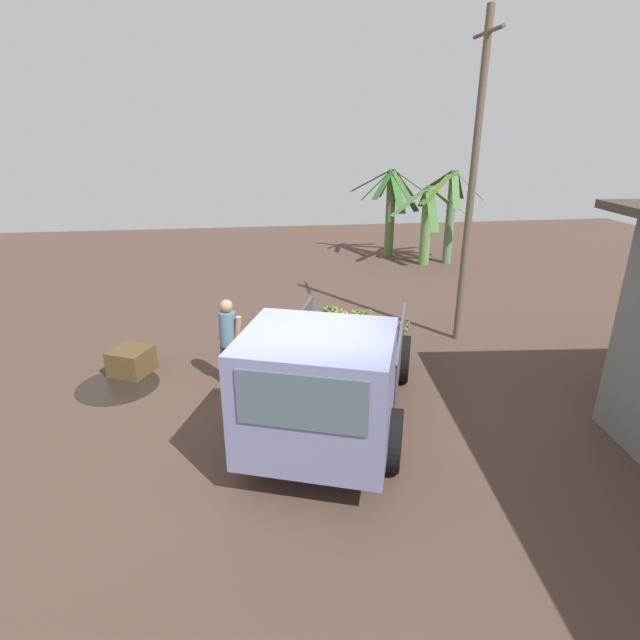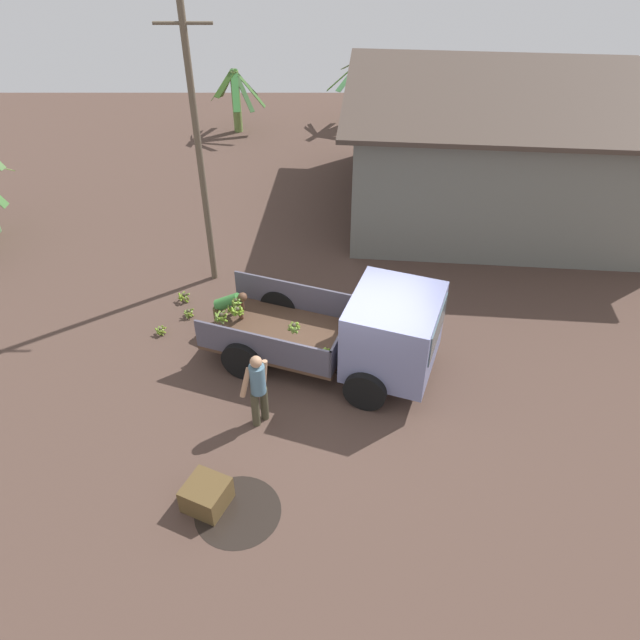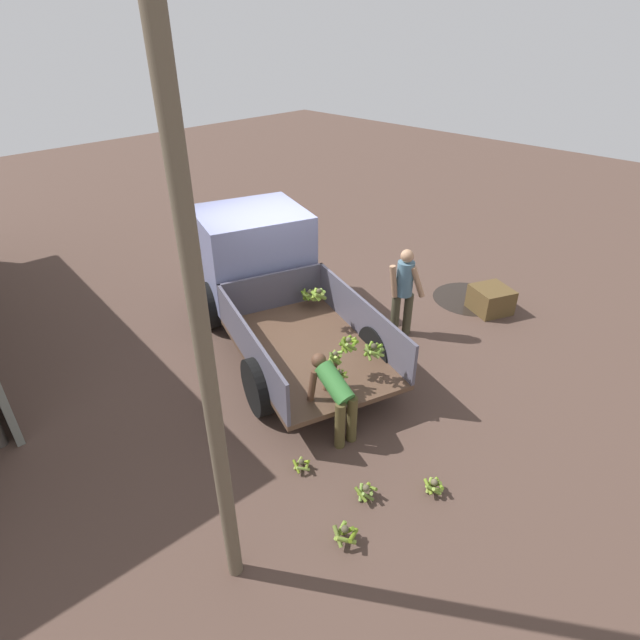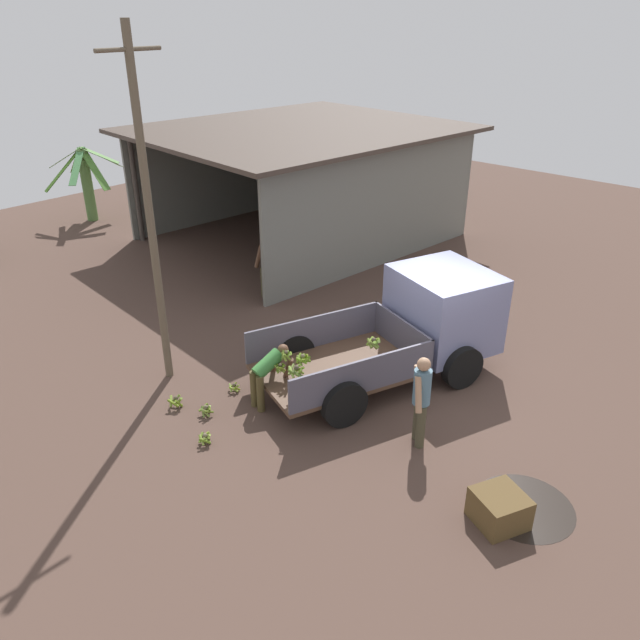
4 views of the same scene
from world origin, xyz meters
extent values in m
plane|color=#4E3930|center=(0.00, 0.00, 0.00)|extent=(36.00, 36.00, 0.00)
cylinder|color=black|center=(-0.11, 0.62, 0.00)|extent=(1.15, 1.15, 0.01)
cylinder|color=black|center=(-2.27, -3.11, 0.00)|extent=(1.46, 1.46, 0.01)
cube|color=brown|center=(-1.74, 0.99, 0.47)|extent=(3.43, 2.81, 0.08)
cube|color=#504D5D|center=(-1.43, 1.88, 0.84)|extent=(2.80, 1.03, 0.67)
cube|color=#504D5D|center=(-2.06, 0.10, 0.84)|extent=(2.80, 1.03, 0.67)
cube|color=#504D5D|center=(-0.38, 0.50, 0.84)|extent=(0.70, 1.84, 0.67)
cube|color=#7479A3|center=(0.55, 0.17, 1.21)|extent=(2.22, 2.35, 1.56)
cube|color=#4C606B|center=(1.35, -0.11, 1.52)|extent=(0.54, 1.44, 0.68)
cylinder|color=black|center=(0.65, 1.20, 0.43)|extent=(0.88, 0.49, 0.86)
cylinder|color=black|center=(-0.02, -0.68, 0.43)|extent=(0.88, 0.49, 0.86)
cylinder|color=black|center=(-1.83, 2.08, 0.43)|extent=(0.88, 0.49, 0.86)
cylinder|color=black|center=(-2.50, 0.19, 0.43)|extent=(0.88, 0.49, 0.86)
sphere|color=brown|center=(-2.81, 1.43, 0.86)|extent=(0.07, 0.07, 0.07)
cylinder|color=olive|center=(-2.76, 1.44, 0.80)|extent=(0.04, 0.15, 0.15)
cylinder|color=olive|center=(-2.78, 1.47, 0.80)|extent=(0.13, 0.12, 0.14)
cylinder|color=olive|center=(-2.81, 1.48, 0.79)|extent=(0.14, 0.04, 0.15)
cylinder|color=#618C1C|center=(-2.85, 1.46, 0.79)|extent=(0.11, 0.13, 0.15)
cylinder|color=olive|center=(-2.88, 1.43, 0.82)|extent=(0.03, 0.17, 0.11)
cylinder|color=olive|center=(-2.84, 1.39, 0.79)|extent=(0.14, 0.11, 0.15)
cylinder|color=olive|center=(-2.81, 1.37, 0.80)|extent=(0.15, 0.04, 0.14)
cylinder|color=olive|center=(-2.78, 1.40, 0.79)|extent=(0.10, 0.13, 0.16)
sphere|color=brown|center=(-2.62, 1.05, 1.11)|extent=(0.08, 0.08, 0.08)
cylinder|color=olive|center=(-2.64, 0.97, 1.06)|extent=(0.21, 0.09, 0.13)
cylinder|color=olive|center=(-2.58, 0.98, 1.05)|extent=(0.20, 0.14, 0.15)
cylinder|color=#547518|center=(-2.54, 1.03, 1.05)|extent=(0.11, 0.21, 0.14)
cylinder|color=olive|center=(-2.57, 1.09, 1.03)|extent=(0.14, 0.18, 0.18)
cylinder|color=olive|center=(-2.60, 1.11, 1.03)|extent=(0.18, 0.10, 0.19)
cylinder|color=olive|center=(-2.65, 1.13, 1.05)|extent=(0.20, 0.11, 0.15)
cylinder|color=olive|center=(-2.69, 1.07, 1.04)|extent=(0.10, 0.19, 0.17)
cylinder|color=#699A20|center=(-2.70, 1.01, 1.07)|extent=(0.14, 0.21, 0.12)
sphere|color=#463F2D|center=(-1.42, 0.41, 1.19)|extent=(0.09, 0.09, 0.09)
cylinder|color=olive|center=(-1.49, 0.45, 1.13)|extent=(0.14, 0.20, 0.15)
cylinder|color=olive|center=(-1.47, 0.37, 1.11)|extent=(0.15, 0.18, 0.18)
cylinder|color=#7DA83B|center=(-1.41, 0.36, 1.11)|extent=(0.17, 0.07, 0.19)
cylinder|color=#85A748|center=(-1.36, 0.38, 1.12)|extent=(0.14, 0.19, 0.16)
cylinder|color=olive|center=(-1.35, 0.45, 1.13)|extent=(0.14, 0.20, 0.14)
cylinder|color=#7EA932|center=(-1.42, 0.49, 1.13)|extent=(0.20, 0.06, 0.14)
sphere|color=brown|center=(-0.81, 0.04, 0.81)|extent=(0.08, 0.08, 0.08)
cylinder|color=#59821C|center=(-0.80, 0.13, 0.76)|extent=(0.23, 0.08, 0.12)
cylinder|color=#84A93A|center=(-0.86, 0.11, 0.75)|extent=(0.22, 0.16, 0.14)
cylinder|color=olive|center=(-0.89, 0.05, 0.72)|extent=(0.08, 0.20, 0.19)
cylinder|color=#7BA03F|center=(-0.89, -0.02, 0.76)|extent=(0.17, 0.22, 0.13)
cylinder|color=#7F9F3F|center=(-0.83, -0.03, 0.72)|extent=(0.20, 0.08, 0.20)
cylinder|color=#94AF39|center=(-0.75, -0.04, 0.76)|extent=(0.20, 0.18, 0.13)
cylinder|color=#58791E|center=(-0.75, 0.02, 0.72)|extent=(0.09, 0.18, 0.21)
cylinder|color=#58731B|center=(-0.74, 0.10, 0.76)|extent=(0.19, 0.20, 0.13)
sphere|color=#433C2B|center=(-2.95, 0.89, 1.08)|extent=(0.09, 0.09, 0.09)
cylinder|color=#5C801D|center=(-2.86, 0.90, 1.01)|extent=(0.07, 0.22, 0.17)
cylinder|color=olive|center=(-2.91, 0.96, 1.00)|extent=(0.20, 0.13, 0.19)
cylinder|color=olive|center=(-2.98, 0.98, 1.03)|extent=(0.23, 0.12, 0.13)
cylinder|color=#88AF42|center=(-3.03, 0.93, 1.02)|extent=(0.13, 0.22, 0.15)
cylinder|color=#577726|center=(-3.04, 0.86, 1.03)|extent=(0.12, 0.24, 0.12)
cylinder|color=#5A7331|center=(-2.98, 0.82, 1.00)|extent=(0.21, 0.12, 0.19)
cylinder|color=olive|center=(-2.91, 0.82, 1.01)|extent=(0.21, 0.13, 0.18)
cylinder|color=#597624|center=(-2.89, 0.85, 0.99)|extent=(0.14, 0.18, 0.21)
sphere|color=#4D4532|center=(-2.70, 1.40, 1.09)|extent=(0.07, 0.07, 0.07)
cylinder|color=#81AF3B|center=(-2.66, 1.33, 1.05)|extent=(0.17, 0.13, 0.11)
cylinder|color=olive|center=(-2.64, 1.40, 1.02)|extent=(0.05, 0.16, 0.15)
cylinder|color=olive|center=(-2.67, 1.44, 1.02)|extent=(0.15, 0.11, 0.16)
cylinder|color=#5D7726|center=(-2.73, 1.44, 1.02)|extent=(0.15, 0.12, 0.15)
cylinder|color=#89AB39|center=(-2.74, 1.40, 1.01)|extent=(0.05, 0.14, 0.17)
cylinder|color=olive|center=(-2.72, 1.35, 1.02)|extent=(0.15, 0.11, 0.16)
cube|color=slate|center=(4.58, 11.09, 1.65)|extent=(8.16, 0.84, 3.30)
cube|color=slate|center=(3.97, 4.42, 1.65)|extent=(8.16, 0.84, 3.30)
cube|color=#41352D|center=(4.28, 7.76, 3.36)|extent=(9.63, 8.38, 0.12)
cylinder|color=#3F3833|center=(0.68, 11.24, 1.65)|extent=(0.16, 0.16, 3.30)
cylinder|color=#3F3833|center=(0.12, 4.97, 1.65)|extent=(0.16, 0.16, 3.30)
cylinder|color=brown|center=(-3.58, 3.85, 3.23)|extent=(0.15, 0.15, 6.46)
cylinder|color=brown|center=(-3.58, 3.85, 6.01)|extent=(1.18, 0.07, 0.07)
cylinder|color=olive|center=(-3.97, 13.63, 1.11)|extent=(0.32, 0.32, 2.22)
cube|color=#375C28|center=(-3.44, 13.58, 1.61)|extent=(1.09, 0.34, 1.33)
cube|color=#38602B|center=(-3.62, 13.89, 1.73)|extent=(0.84, 0.70, 1.09)
cube|color=#264F26|center=(-4.00, 14.08, 1.75)|extent=(0.30, 0.93, 1.04)
cube|color=#536B34|center=(-4.29, 13.90, 1.68)|extent=(0.80, 0.72, 1.18)
cube|color=#607F44|center=(-4.43, 13.66, 1.71)|extent=(0.95, 0.28, 1.14)
cube|color=#375C20|center=(-4.27, 13.25, 1.89)|extent=(0.82, 0.93, 0.77)
cube|color=#326D30|center=(-3.88, 12.98, 1.73)|extent=(0.42, 1.34, 1.10)
cube|color=#32552B|center=(-3.63, 13.19, 1.65)|extent=(0.82, 1.00, 1.24)
cylinder|color=#53783E|center=(0.73, 14.35, 1.21)|extent=(0.36, 0.36, 2.43)
cube|color=olive|center=(1.38, 14.29, 2.07)|extent=(1.33, 0.42, 0.83)
cube|color=#2B6E23|center=(1.03, 14.76, 2.07)|extent=(0.81, 0.97, 0.83)
cube|color=#537B30|center=(0.72, 14.76, 2.01)|extent=(0.23, 0.83, 0.95)
cube|color=olive|center=(0.35, 14.78, 2.15)|extent=(0.92, 0.99, 0.68)
cube|color=#315517|center=(0.05, 14.48, 1.84)|extent=(1.41, 0.48, 1.29)
cube|color=#4A874C|center=(0.24, 13.88, 2.02)|extent=(1.16, 1.12, 0.94)
cube|color=#4F8535|center=(0.78, 13.80, 1.85)|extent=(0.36, 1.15, 1.26)
cube|color=#5D8A49|center=(1.17, 13.99, 2.20)|extent=(1.07, 0.96, 0.57)
cylinder|color=#44402D|center=(-2.11, -1.15, 0.40)|extent=(0.22, 0.22, 0.79)
cylinder|color=#44402D|center=(-1.96, -0.98, 0.40)|extent=(0.22, 0.22, 0.79)
cylinder|color=slate|center=(-2.04, -1.06, 1.10)|extent=(0.42, 0.42, 0.62)
sphere|color=tan|center=(-2.04, -1.06, 1.53)|extent=(0.22, 0.22, 0.22)
cylinder|color=tan|center=(-2.25, -1.13, 1.09)|extent=(0.28, 0.29, 0.59)
cylinder|color=tan|center=(-1.93, -0.89, 1.08)|extent=(0.20, 0.21, 0.60)
cylinder|color=#4D4223|center=(-3.15, 1.79, 0.36)|extent=(0.16, 0.16, 0.72)
cylinder|color=#4D4223|center=(-3.18, 1.58, 0.36)|extent=(0.16, 0.16, 0.72)
cylinder|color=#3B8139|center=(-2.92, 1.65, 0.85)|extent=(0.66, 0.36, 0.49)
sphere|color=brown|center=(-2.58, 1.59, 1.02)|extent=(0.20, 0.20, 0.20)
cylinder|color=brown|center=(-2.64, 1.79, 0.69)|extent=(0.12, 0.19, 0.54)
cylinder|color=brown|center=(-2.63, 1.42, 0.71)|extent=(0.14, 0.30, 0.53)
cylinder|color=#484426|center=(0.35, 5.26, 0.39)|extent=(0.20, 0.20, 0.77)
cylinder|color=#484426|center=(0.54, 5.16, 0.39)|extent=(0.20, 0.20, 0.77)
cylinder|color=#CBAF9B|center=(0.44, 5.21, 1.08)|extent=(0.39, 0.39, 0.61)
sphere|color=brown|center=(0.44, 5.21, 1.49)|extent=(0.22, 0.22, 0.22)
cylinder|color=brown|center=(0.31, 5.37, 1.06)|extent=(0.26, 0.20, 0.58)
cylinder|color=brown|center=(0.66, 5.20, 1.06)|extent=(0.28, 0.21, 0.58)
sphere|color=#4A4230|center=(-4.17, 2.81, 0.20)|extent=(0.09, 0.09, 0.09)
cylinder|color=olive|center=(-4.16, 2.75, 0.11)|extent=(0.18, 0.08, 0.22)
cylinder|color=olive|center=(-4.10, 2.80, 0.11)|extent=(0.06, 0.19, 0.21)
cylinder|color=olive|center=(-4.13, 2.89, 0.13)|extent=(0.22, 0.13, 0.17)
cylinder|color=olive|center=(-4.24, 2.87, 0.15)|extent=(0.18, 0.21, 0.14)
cylinder|color=olive|center=(-4.26, 2.77, 0.15)|extent=(0.13, 0.23, 0.13)
sphere|color=brown|center=(-4.49, 1.56, 0.17)|extent=(0.08, 0.08, 0.08)
cylinder|color=olive|center=(-4.49, 1.51, 0.09)|extent=(0.15, 0.05, 0.18)
cylinder|color=olive|center=(-4.44, 1.53, 0.10)|extent=(0.13, 0.16, 0.17)
cylinder|color=#91AD42|center=(-4.43, 1.57, 0.09)|extent=(0.08, 0.16, 0.18)
cylinder|color=olive|center=(-4.45, 1.63, 0.13)|extent=(0.19, 0.13, 0.12)
cylinder|color=olive|center=(-4.53, 1.62, 0.12)|extent=(0.18, 0.13, 0.13)
cylinder|color=#8BA842|center=(-4.55, 1.58, 0.11)|extent=(0.09, 0.18, 0.15)
cylinder|color=olive|center=(-4.54, 1.50, 0.12)|extent=(0.16, 0.17, 0.12)
sphere|color=#453E2D|center=(-3.09, 2.43, 0.14)|extent=(0.08, 0.08, 0.08)
cylinder|color=#89A546|center=(-3.16, 2.47, 0.09)|extent=(0.12, 0.17, 0.11)
cylinder|color=#88A635|center=(-3.15, 2.39, 0.09)|extent=(0.14, 0.16, 0.12)
cylinder|color=#87AA22|center=(-3.08, 2.37, 0.08)|extent=(0.17, 0.07, 0.14)
cylinder|color=#8CA43E|center=(-3.03, 2.43, 0.07)|extent=(0.04, 0.16, 0.15)
cylinder|color=olive|center=(-3.07, 2.50, 0.09)|extent=(0.18, 0.09, 0.11)
sphere|color=brown|center=(-3.96, 2.20, 0.18)|extent=(0.08, 0.08, 0.08)
cylinder|color=olive|center=(-4.01, 2.16, 0.10)|extent=(0.14, 0.16, 0.17)
cylinder|color=#5C7324|center=(-3.97, 2.12, 0.12)|extent=(0.20, 0.06, 0.13)
cylinder|color=olive|center=(-3.91, 2.17, 0.09)|extent=(0.11, 0.16, 0.18)
cylinder|color=#89B14A|center=(-3.91, 2.23, 0.09)|extent=(0.13, 0.16, 0.19)
cylinder|color=#5E7622|center=(-3.95, 2.29, 0.13)|extent=(0.21, 0.06, 0.12)
cylinder|color=olive|center=(-4.01, 2.23, 0.09)|extent=(0.11, 0.17, 0.18)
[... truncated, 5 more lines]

